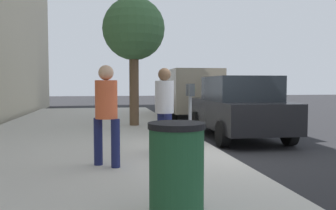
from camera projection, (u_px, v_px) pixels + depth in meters
ground_plane at (220, 157)px, 7.42m from camera, size 80.00×80.00×0.00m
sidewalk_slab at (75, 159)px, 6.89m from camera, size 28.00×6.00×0.15m
parking_meter at (190, 102)px, 7.38m from camera, size 0.36×0.12×1.41m
pedestrian_at_meter at (164, 104)px, 6.98m from camera, size 0.52×0.38×1.72m
pedestrian_bystander at (106, 107)px, 5.89m from camera, size 0.39×0.44×1.72m
parked_sedan_near at (238, 107)px, 9.99m from camera, size 4.46×2.09×1.77m
parked_van_far at (188, 91)px, 16.01m from camera, size 5.27×2.27×2.18m
street_tree at (134, 30)px, 11.71m from camera, size 2.10×2.10×4.32m
traffic_signal at (139, 62)px, 16.19m from camera, size 0.24×0.44×3.60m
trash_bin at (177, 172)px, 3.55m from camera, size 0.59×0.59×1.01m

